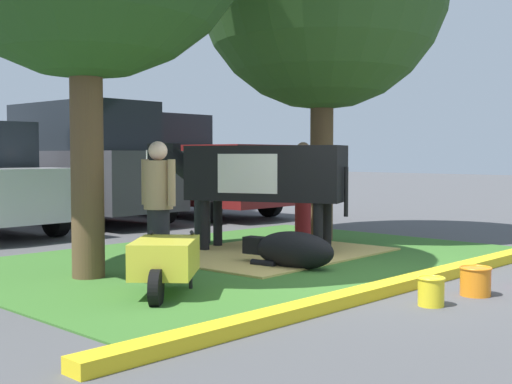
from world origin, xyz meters
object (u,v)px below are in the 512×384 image
Objects in this scene: person_visitor_near at (202,193)px; person_visitor_far at (158,205)px; wheelbarrow at (165,259)px; bucket_yellow at (431,291)px; person_handler at (303,189)px; suv_dark_grey at (83,163)px; calf_lying at (292,250)px; cow_holstein at (258,174)px; bucket_orange at (475,281)px; pickup_truck_maroon at (184,168)px.

person_visitor_far is (-2.36, -1.90, 0.03)m from person_visitor_near.
bucket_yellow is (1.49, -2.18, -0.24)m from wheelbarrow.
suv_dark_grey is (-0.57, 5.58, 0.38)m from person_handler.
person_visitor_far is at bearing 55.48° from wheelbarrow.
suv_dark_grey is at bearing 65.17° from person_visitor_far.
calf_lying is 1.83m from person_visitor_far.
person_visitor_near is 1.12× the size of wheelbarrow.
person_visitor_far is at bearing -165.36° from cow_holstein.
person_visitor_far is 3.58m from bucket_orange.
cow_holstein reaches higher than calf_lying.
calf_lying reaches higher than bucket_yellow.
person_visitor_near is 5.55× the size of bucket_yellow.
person_handler is at bearing -84.13° from suv_dark_grey.
wheelbarrow is (-4.07, -1.58, -0.50)m from person_handler.
bucket_yellow is (0.92, -3.00, -0.71)m from person_visitor_far.
cow_holstein is 1.74m from calf_lying.
cow_holstein is 5.76m from suv_dark_grey.
cow_holstein reaches higher than person_visitor_far.
person_visitor_near is 3.03m from person_visitor_far.
bucket_orange is (-1.84, -3.84, -0.73)m from person_handler.
bucket_yellow is 9.61m from suv_dark_grey.
calf_lying is 0.28× the size of suv_dark_grey.
person_visitor_near is 4.03m from wheelbarrow.
person_visitor_near is at bearing 42.91° from wheelbarrow.
suv_dark_grey is at bearing 83.84° from cow_holstein.
bucket_orange is (-0.70, -4.99, -0.67)m from person_visitor_near.
cow_holstein reaches higher than bucket_yellow.
cow_holstein is 1.23m from person_handler.
person_visitor_far reaches higher than calf_lying.
person_handler is at bearing 12.04° from person_visitor_far.
person_visitor_near is 4.49m from suv_dark_grey.
suv_dark_grey reaches higher than cow_holstein.
wheelbarrow reaches higher than bucket_orange.
bucket_orange is at bearing -115.58° from person_handler.
person_handler is (1.19, 0.14, -0.27)m from cow_holstein.
pickup_truck_maroon is at bearing 59.72° from calf_lying.
person_handler is 0.30× the size of pickup_truck_maroon.
calf_lying is 0.96× the size of wheelbarrow.
calf_lying is at bearing -143.38° from person_handler.
bucket_orange is at bearing -6.64° from bucket_yellow.
person_handler is 1.03× the size of person_visitor_far.
person_visitor_far reaches higher than wheelbarrow.
person_visitor_far is (-1.59, 0.68, 0.62)m from calf_lying.
bucket_orange is at bearing -61.68° from person_visitor_far.
calf_lying is 8.05m from pickup_truck_maroon.
calf_lying is 2.75m from person_visitor_near.
cow_holstein is 2.15× the size of wheelbarrow.
person_handler is at bearing 55.48° from bucket_yellow.
bucket_yellow is at bearing -72.93° from person_visitor_far.
cow_holstein is at bearing 68.95° from bucket_yellow.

